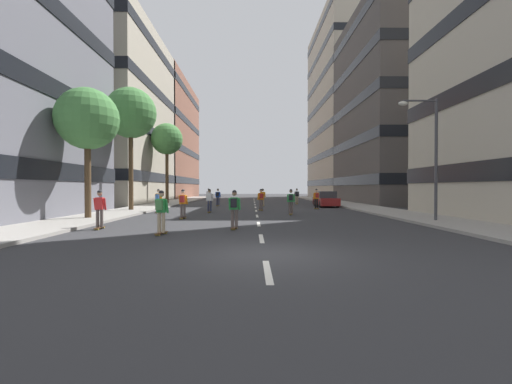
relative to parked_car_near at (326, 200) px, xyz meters
The scene contains 26 objects.
ground_plane 7.02m from the parked_car_near, behind, with size 136.87×136.87×0.00m, color #333335.
sidewalk_left 16.92m from the parked_car_near, behind, with size 3.60×62.73×0.14m, color #9E9991.
sidewalk_right 3.57m from the parked_car_near, 31.42° to the left, with size 3.60×62.73×0.14m, color #9E9991.
lane_markings 6.99m from the parked_car_near, behind, with size 0.16×52.20×0.01m.
building_left_mid 28.47m from the parked_car_near, 162.78° to the left, with size 14.06×19.68×20.53m.
building_left_far 39.72m from the parked_car_near, 131.65° to the left, with size 14.06×23.76×20.69m.
building_right_mid 17.78m from the parked_car_near, 33.95° to the left, with size 14.06×18.54×22.65m.
building_right_far 34.68m from the parked_car_near, 67.74° to the left, with size 14.06×23.55×31.97m.
parked_car_near is the anchor object (origin of this frame).
street_tree_near 19.26m from the parked_car_near, 159.60° to the right, with size 3.96×3.96×9.62m.
street_tree_mid 18.82m from the parked_car_near, 162.44° to the left, with size 3.50×3.50×8.96m.
street_tree_far 22.11m from the parked_car_near, 141.43° to the right, with size 3.56×3.56×7.52m.
streetlamp_right 15.74m from the parked_car_near, 81.49° to the right, with size 2.13×0.30×6.50m.
skater_0 17.15m from the parked_car_near, 131.73° to the right, with size 0.55×0.92×1.78m.
skater_1 10.80m from the parked_car_near, behind, with size 0.55×0.92×1.78m.
skater_2 13.77m from the parked_car_near, 152.95° to the left, with size 0.56×0.92×1.78m.
skater_3 5.75m from the parked_car_near, 112.00° to the left, with size 0.54×0.91×1.78m.
skater_4 22.60m from the parked_car_near, 118.78° to the right, with size 0.56×0.92×1.78m.
skater_5 3.92m from the parked_car_near, 114.10° to the right, with size 0.56×0.92×1.78m.
skater_6 16.31m from the parked_car_near, 150.45° to the right, with size 0.56×0.92×1.78m.
skater_7 12.97m from the parked_car_near, 143.58° to the right, with size 0.54×0.91×1.78m.
skater_8 10.77m from the parked_car_near, 114.97° to the right, with size 0.56×0.92×1.78m.
skater_9 19.76m from the parked_car_near, 114.04° to the right, with size 0.55×0.92×1.78m.
skater_10 8.52m from the parked_car_near, 139.83° to the right, with size 0.56×0.92×1.78m.
skater_11 6.29m from the parked_car_near, 167.51° to the left, with size 0.57×0.92×1.78m.
skater_12 22.84m from the parked_car_near, 128.28° to the right, with size 0.54×0.91×1.78m.
Camera 1 is at (-0.36, -9.72, 1.89)m, focal length 24.15 mm.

